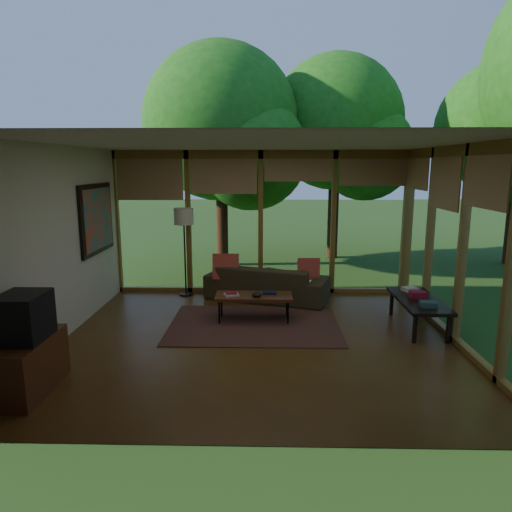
{
  "coord_description": "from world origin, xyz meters",
  "views": [
    {
      "loc": [
        0.12,
        -6.1,
        2.41
      ],
      "look_at": [
        -0.05,
        0.7,
        1.07
      ],
      "focal_mm": 32.0,
      "sensor_mm": 36.0,
      "label": 1
    }
  ],
  "objects_px": {
    "sofa": "(267,282)",
    "side_console": "(418,302)",
    "coffee_table": "(254,297)",
    "television": "(23,317)",
    "media_cabinet": "(26,366)",
    "floor_lamp": "(184,221)"
  },
  "relations": [
    {
      "from": "sofa",
      "to": "side_console",
      "type": "height_order",
      "value": "sofa"
    },
    {
      "from": "sofa",
      "to": "coffee_table",
      "type": "bearing_deg",
      "value": 98.58
    },
    {
      "from": "television",
      "to": "side_console",
      "type": "relative_size",
      "value": 0.39
    },
    {
      "from": "media_cabinet",
      "to": "side_console",
      "type": "relative_size",
      "value": 0.71
    },
    {
      "from": "sofa",
      "to": "television",
      "type": "height_order",
      "value": "television"
    },
    {
      "from": "sofa",
      "to": "floor_lamp",
      "type": "distance_m",
      "value": 1.9
    },
    {
      "from": "sofa",
      "to": "television",
      "type": "bearing_deg",
      "value": 72.53
    },
    {
      "from": "television",
      "to": "floor_lamp",
      "type": "xyz_separation_m",
      "value": [
        1.03,
        3.81,
        0.56
      ]
    },
    {
      "from": "media_cabinet",
      "to": "floor_lamp",
      "type": "bearing_deg",
      "value": 74.54
    },
    {
      "from": "side_console",
      "to": "sofa",
      "type": "bearing_deg",
      "value": 147.19
    },
    {
      "from": "sofa",
      "to": "coffee_table",
      "type": "xyz_separation_m",
      "value": [
        -0.21,
        -1.2,
        0.07
      ]
    },
    {
      "from": "media_cabinet",
      "to": "floor_lamp",
      "type": "height_order",
      "value": "floor_lamp"
    },
    {
      "from": "floor_lamp",
      "to": "side_console",
      "type": "height_order",
      "value": "floor_lamp"
    },
    {
      "from": "television",
      "to": "floor_lamp",
      "type": "distance_m",
      "value": 3.99
    },
    {
      "from": "floor_lamp",
      "to": "coffee_table",
      "type": "distance_m",
      "value": 2.21
    },
    {
      "from": "sofa",
      "to": "floor_lamp",
      "type": "relative_size",
      "value": 1.33
    },
    {
      "from": "floor_lamp",
      "to": "side_console",
      "type": "bearing_deg",
      "value": -24.17
    },
    {
      "from": "sofa",
      "to": "side_console",
      "type": "bearing_deg",
      "value": 165.56
    },
    {
      "from": "media_cabinet",
      "to": "television",
      "type": "xyz_separation_m",
      "value": [
        0.02,
        0.0,
        0.55
      ]
    },
    {
      "from": "sofa",
      "to": "television",
      "type": "distance_m",
      "value": 4.43
    },
    {
      "from": "coffee_table",
      "to": "television",
      "type": "bearing_deg",
      "value": -135.04
    },
    {
      "from": "media_cabinet",
      "to": "television",
      "type": "height_order",
      "value": "television"
    }
  ]
}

